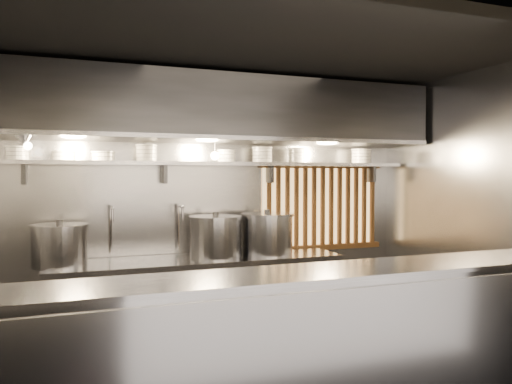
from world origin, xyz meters
TOP-DOWN VIEW (x-y plane):
  - floor at (0.00, 0.00)m, footprint 4.50×4.50m
  - ceiling at (0.00, 0.00)m, footprint 4.50×4.50m
  - wall_back at (0.00, 1.50)m, footprint 4.50×0.00m
  - wall_right at (2.25, 0.00)m, footprint 0.00×3.00m
  - serving_counter at (0.00, -0.96)m, footprint 4.50×0.56m
  - cooking_bench at (-0.30, 1.13)m, footprint 3.00×0.70m
  - bowl_shelf at (0.00, 1.32)m, footprint 4.40×0.34m
  - exhaust_hood at (0.00, 1.10)m, footprint 4.40×0.81m
  - wood_screen at (1.30, 1.45)m, footprint 1.56×0.09m
  - faucet_left at (-1.15, 1.37)m, footprint 0.04×0.30m
  - faucet_right at (-0.45, 1.37)m, footprint 0.04×0.30m
  - heat_lamp at (-1.90, 0.85)m, footprint 0.25×0.35m
  - pendant_bulb at (-0.10, 1.20)m, footprint 0.09×0.09m
  - stock_pot_left at (-1.63, 1.14)m, footprint 0.58×0.58m
  - stock_pot_mid at (-0.12, 1.12)m, footprint 0.68×0.68m
  - stock_pot_right at (0.46, 1.13)m, footprint 0.58×0.58m
  - bowl_stack_0 at (-2.00, 1.32)m, footprint 0.22×0.22m
  - bowl_stack_1 at (-1.59, 1.32)m, footprint 0.23×0.23m
  - bowl_stack_2 at (-1.22, 1.32)m, footprint 0.24×0.24m
  - bowl_stack_3 at (-0.80, 1.32)m, footprint 0.22×0.22m
  - bowl_stack_4 at (0.06, 1.32)m, footprint 0.20×0.20m
  - bowl_stack_5 at (0.48, 1.32)m, footprint 0.23×0.23m
  - bowl_stack_6 at (0.90, 1.32)m, footprint 0.20×0.20m
  - bowl_stack_7 at (1.76, 1.32)m, footprint 0.24×0.24m

SIDE VIEW (x-z plane):
  - floor at x=0.00m, z-range 0.00..0.00m
  - cooking_bench at x=-0.30m, z-range 0.00..0.90m
  - serving_counter at x=0.00m, z-range 0.00..1.13m
  - stock_pot_left at x=-1.63m, z-range 0.88..1.32m
  - stock_pot_mid at x=-0.12m, z-range 0.88..1.35m
  - stock_pot_right at x=0.46m, z-range 0.88..1.37m
  - faucet_left at x=-1.15m, z-range 1.06..1.56m
  - faucet_right at x=-0.45m, z-range 1.06..1.56m
  - wood_screen at x=1.30m, z-range 0.86..1.90m
  - wall_back at x=0.00m, z-range -0.85..3.65m
  - wall_right at x=2.25m, z-range -0.10..2.90m
  - bowl_shelf at x=0.00m, z-range 1.86..1.90m
  - bowl_stack_2 at x=-1.22m, z-range 1.90..1.99m
  - bowl_stack_1 at x=-1.59m, z-range 1.90..1.99m
  - pendant_bulb at x=-0.10m, z-range 1.87..2.05m
  - bowl_stack_0 at x=-2.00m, z-range 1.90..2.03m
  - bowl_stack_4 at x=0.06m, z-range 1.90..2.03m
  - bowl_stack_7 at x=1.76m, z-range 1.90..2.07m
  - bowl_stack_5 at x=0.48m, z-range 1.90..2.07m
  - bowl_stack_3 at x=-0.80m, z-range 1.90..2.07m
  - bowl_stack_6 at x=0.90m, z-range 1.90..2.07m
  - heat_lamp at x=-1.90m, z-range 1.97..2.17m
  - exhaust_hood at x=0.00m, z-range 2.10..2.75m
  - ceiling at x=0.00m, z-range 2.80..2.80m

